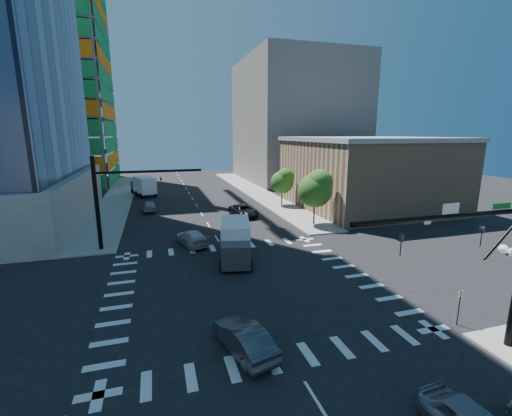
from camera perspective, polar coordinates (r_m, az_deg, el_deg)
name	(u,v)px	position (r m, az deg, el deg)	size (l,w,h in m)	color
ground	(245,284)	(26.51, -1.84, -12.60)	(160.00, 160.00, 0.00)	black
road_markings	(245,284)	(26.51, -1.84, -12.59)	(20.00, 20.00, 0.01)	silver
sidewalk_ne	(255,191)	(66.85, -0.20, 2.81)	(5.00, 60.00, 0.15)	gray
sidewalk_nw	(118,198)	(64.55, -22.03, 1.56)	(5.00, 60.00, 0.15)	gray
construction_building	(41,67)	(88.85, -32.24, 19.27)	(25.16, 34.50, 70.60)	slate
commercial_building	(366,172)	(55.19, 17.89, 5.67)	(20.50, 22.50, 10.60)	tan
bg_building_ne	(295,121)	(84.99, 6.55, 14.20)	(24.00, 30.00, 28.00)	slate
signal_mast_se	(510,261)	(21.29, 36.61, -7.04)	(10.51, 2.48, 9.00)	black
signal_mast_nw	(113,194)	(35.44, -22.74, 2.16)	(10.20, 0.40, 9.00)	black
tree_south	(316,188)	(42.09, 10.03, 3.30)	(4.16, 4.16, 6.82)	#382316
tree_north	(283,181)	(53.18, 4.53, 4.56)	(3.54, 3.52, 5.78)	#382316
no_parking_sign	(459,304)	(24.08, 30.80, -13.53)	(0.30, 0.06, 2.20)	black
car_nb_far	(244,211)	(46.91, -2.07, -0.45)	(2.59, 5.61, 1.56)	black
car_sb_near	(192,238)	(35.65, -10.67, -4.88)	(2.09, 5.14, 1.49)	#BCBCBC
car_sb_mid	(149,206)	(52.26, -17.36, 0.32)	(1.85, 4.60, 1.57)	#999AA0
car_sb_cross	(244,338)	(19.02, -2.01, -20.89)	(1.62, 4.65, 1.53)	#424246
box_truck_near	(236,244)	(30.74, -3.42, -6.05)	(4.07, 6.84, 3.36)	black
box_truck_far	(143,187)	(65.90, -18.31, 3.34)	(4.80, 7.21, 3.49)	black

